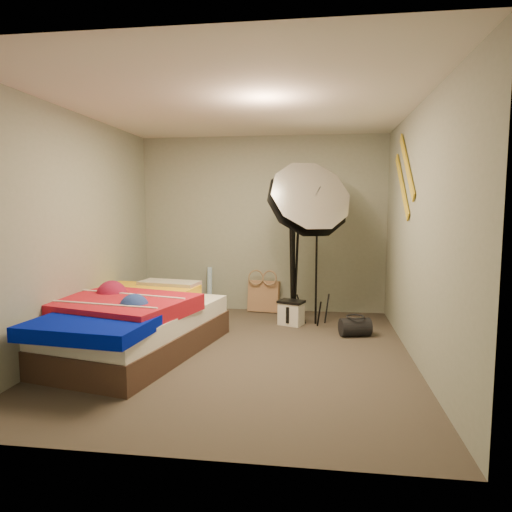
% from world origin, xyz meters
% --- Properties ---
extents(floor, '(4.00, 4.00, 0.00)m').
position_xyz_m(floor, '(0.00, 0.00, 0.00)').
color(floor, '#4A4137').
rests_on(floor, ground).
extents(ceiling, '(4.00, 4.00, 0.00)m').
position_xyz_m(ceiling, '(0.00, 0.00, 2.50)').
color(ceiling, silver).
rests_on(ceiling, wall_back).
extents(wall_back, '(3.50, 0.00, 3.50)m').
position_xyz_m(wall_back, '(0.00, 2.00, 1.25)').
color(wall_back, gray).
rests_on(wall_back, floor).
extents(wall_front, '(3.50, 0.00, 3.50)m').
position_xyz_m(wall_front, '(0.00, -2.00, 1.25)').
color(wall_front, gray).
rests_on(wall_front, floor).
extents(wall_left, '(0.00, 4.00, 4.00)m').
position_xyz_m(wall_left, '(-1.75, 0.00, 1.25)').
color(wall_left, gray).
rests_on(wall_left, floor).
extents(wall_right, '(0.00, 4.00, 4.00)m').
position_xyz_m(wall_right, '(1.75, 0.00, 1.25)').
color(wall_right, gray).
rests_on(wall_right, floor).
extents(tote_bag, '(0.47, 0.25, 0.46)m').
position_xyz_m(tote_bag, '(0.04, 1.90, 0.22)').
color(tote_bag, tan).
rests_on(tote_bag, floor).
extents(wrapping_roll, '(0.09, 0.19, 0.63)m').
position_xyz_m(wrapping_roll, '(-0.76, 1.90, 0.31)').
color(wrapping_roll, '#549ADA').
rests_on(wrapping_roll, floor).
extents(camera_case, '(0.35, 0.30, 0.29)m').
position_xyz_m(camera_case, '(0.47, 1.21, 0.14)').
color(camera_case, silver).
rests_on(camera_case, floor).
extents(duffel_bag, '(0.39, 0.30, 0.21)m').
position_xyz_m(duffel_bag, '(1.25, 0.80, 0.11)').
color(duffel_bag, black).
rests_on(duffel_bag, floor).
extents(wall_stripe_upper, '(0.02, 0.91, 0.78)m').
position_xyz_m(wall_stripe_upper, '(1.73, 0.60, 1.95)').
color(wall_stripe_upper, gold).
rests_on(wall_stripe_upper, wall_right).
extents(wall_stripe_lower, '(0.02, 0.91, 0.78)m').
position_xyz_m(wall_stripe_lower, '(1.73, 0.85, 1.75)').
color(wall_stripe_lower, gold).
rests_on(wall_stripe_lower, wall_right).
extents(bed, '(1.83, 2.41, 0.61)m').
position_xyz_m(bed, '(-1.16, -0.10, 0.30)').
color(bed, '#462F25').
rests_on(bed, floor).
extents(photo_umbrella, '(1.13, 1.05, 2.18)m').
position_xyz_m(photo_umbrella, '(0.66, 1.12, 1.56)').
color(photo_umbrella, black).
rests_on(photo_umbrella, floor).
extents(camera_tripod, '(0.09, 0.09, 1.35)m').
position_xyz_m(camera_tripod, '(0.48, 1.50, 0.77)').
color(camera_tripod, black).
rests_on(camera_tripod, floor).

